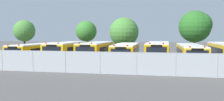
{
  "coord_description": "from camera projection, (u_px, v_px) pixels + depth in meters",
  "views": [
    {
      "loc": [
        4.07,
        -28.55,
        3.59
      ],
      "look_at": [
        -1.7,
        0.0,
        1.6
      ],
      "focal_mm": 38.71,
      "sensor_mm": 36.0,
      "label": 1
    }
  ],
  "objects": [
    {
      "name": "chainlink_fence",
      "position": [
        118.0,
        63.0,
        21.18
      ],
      "size": [
        29.56,
        0.07,
        2.04
      ],
      "color": "#9EA0A3",
      "rests_on": "ground_plane"
    },
    {
      "name": "tree_1",
      "position": [
        85.0,
        32.0,
        39.98
      ],
      "size": [
        3.56,
        3.47,
        5.79
      ],
      "color": "#4C3823",
      "rests_on": "ground_plane"
    },
    {
      "name": "school_bus_4",
      "position": [
        158.0,
        52.0,
        28.22
      ],
      "size": [
        2.73,
        9.43,
        2.76
      ],
      "rotation": [
        0.0,
        0.0,
        3.11
      ],
      "color": "#EAA80C",
      "rests_on": "ground_plane"
    },
    {
      "name": "ground_plane",
      "position": [
        126.0,
        64.0,
        28.97
      ],
      "size": [
        160.0,
        160.0,
        0.0
      ],
      "primitive_type": "plane",
      "color": "#514F4C"
    },
    {
      "name": "tree_3",
      "position": [
        196.0,
        26.0,
        37.31
      ],
      "size": [
        5.01,
        4.94,
        7.22
      ],
      "color": "#4C3823",
      "rests_on": "ground_plane"
    },
    {
      "name": "school_bus_3",
      "position": [
        126.0,
        53.0,
        28.84
      ],
      "size": [
        2.73,
        10.38,
        2.55
      ],
      "rotation": [
        0.0,
        0.0,
        3.17
      ],
      "color": "#EAA80C",
      "rests_on": "ground_plane"
    },
    {
      "name": "school_bus_2",
      "position": [
        96.0,
        52.0,
        29.49
      ],
      "size": [
        2.58,
        9.42,
        2.72
      ],
      "rotation": [
        0.0,
        0.0,
        3.14
      ],
      "color": "#EAA80C",
      "rests_on": "ground_plane"
    },
    {
      "name": "school_bus_5",
      "position": [
        190.0,
        54.0,
        27.55
      ],
      "size": [
        2.48,
        11.17,
        2.51
      ],
      "rotation": [
        0.0,
        0.0,
        3.14
      ],
      "color": "yellow",
      "rests_on": "ground_plane"
    },
    {
      "name": "school_bus_1",
      "position": [
        67.0,
        51.0,
        30.34
      ],
      "size": [
        2.8,
        9.53,
        2.7
      ],
      "rotation": [
        0.0,
        0.0,
        3.16
      ],
      "color": "yellow",
      "rests_on": "ground_plane"
    },
    {
      "name": "tree_2",
      "position": [
        125.0,
        32.0,
        39.13
      ],
      "size": [
        4.76,
        4.76,
        6.3
      ],
      "color": "#4C3823",
      "rests_on": "ground_plane"
    },
    {
      "name": "school_bus_0",
      "position": [
        39.0,
        52.0,
        30.87
      ],
      "size": [
        2.79,
        11.29,
        2.51
      ],
      "rotation": [
        0.0,
        0.0,
        3.11
      ],
      "color": "#EAA80C",
      "rests_on": "ground_plane"
    },
    {
      "name": "tree_0",
      "position": [
        25.0,
        31.0,
        40.35
      ],
      "size": [
        3.59,
        3.59,
        5.93
      ],
      "color": "#4C3823",
      "rests_on": "ground_plane"
    }
  ]
}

